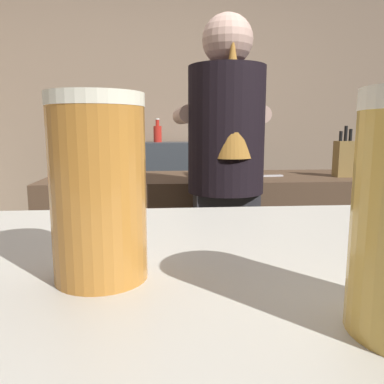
{
  "coord_description": "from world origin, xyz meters",
  "views": [
    {
      "loc": [
        -0.06,
        -1.36,
        1.17
      ],
      "look_at": [
        -0.01,
        -0.75,
        1.07
      ],
      "focal_mm": 35.59,
      "sensor_mm": 36.0,
      "label": 1
    }
  ],
  "objects": [
    {
      "name": "pint_glass_near",
      "position": [
        -0.11,
        -1.06,
        1.13
      ],
      "size": [
        0.08,
        0.08,
        0.15
      ],
      "color": "#BD7A30",
      "rests_on": "bar_counter"
    },
    {
      "name": "knife_block",
      "position": [
        0.97,
        0.7,
        1.01
      ],
      "size": [
        0.1,
        0.08,
        0.28
      ],
      "color": "olive",
      "rests_on": "prep_counter"
    },
    {
      "name": "chefs_knife",
      "position": [
        0.51,
        0.73,
        0.91
      ],
      "size": [
        0.24,
        0.06,
        0.01
      ],
      "primitive_type": "cube",
      "rotation": [
        0.0,
        0.0,
        0.11
      ],
      "color": "silver",
      "rests_on": "prep_counter"
    },
    {
      "name": "wall_back",
      "position": [
        0.0,
        2.2,
        1.35
      ],
      "size": [
        5.2,
        0.1,
        2.7
      ],
      "primitive_type": "cube",
      "color": "gray",
      "rests_on": "ground"
    },
    {
      "name": "bartender",
      "position": [
        0.23,
        0.33,
        0.96
      ],
      "size": [
        0.44,
        0.52,
        1.66
      ],
      "rotation": [
        0.0,
        0.0,
        1.63
      ],
      "color": "#2D2C31",
      "rests_on": "ground"
    },
    {
      "name": "prep_counter",
      "position": [
        0.35,
        0.78,
        0.45
      ],
      "size": [
        2.1,
        0.6,
        0.91
      ],
      "primitive_type": "cube",
      "color": "brown",
      "rests_on": "ground"
    },
    {
      "name": "mixing_bowl",
      "position": [
        -0.31,
        0.79,
        0.94
      ],
      "size": [
        0.21,
        0.21,
        0.06
      ],
      "primitive_type": "cylinder",
      "color": "beige",
      "rests_on": "prep_counter"
    },
    {
      "name": "bottle_olive_oil",
      "position": [
        0.48,
        1.95,
        1.16
      ],
      "size": [
        0.05,
        0.05,
        0.24
      ],
      "color": "red",
      "rests_on": "back_shelf"
    },
    {
      "name": "back_shelf",
      "position": [
        0.24,
        1.92,
        0.53
      ],
      "size": [
        0.98,
        0.36,
        1.07
      ],
      "primitive_type": "cube",
      "color": "#343B41",
      "rests_on": "ground"
    },
    {
      "name": "bottle_soy",
      "position": [
        -0.09,
        1.99,
        1.14
      ],
      "size": [
        0.07,
        0.07,
        0.2
      ],
      "color": "red",
      "rests_on": "back_shelf"
    }
  ]
}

